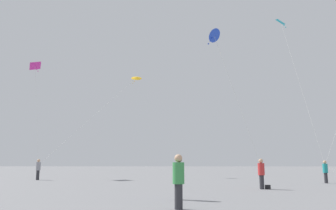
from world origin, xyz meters
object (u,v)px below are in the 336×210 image
object	(u,v)px
person_in_teal	(325,171)
kite_cyan_delta	(282,25)
person_in_red	(261,172)
person_in_grey	(38,168)
person_in_green	(178,179)
kite_amber_diamond	(136,78)
kite_magenta_delta	(35,67)
handbag_beside_flyer	(268,187)
person_in_blue	(179,176)
kite_cobalt_diamond	(214,37)

from	to	relation	value
person_in_teal	kite_cyan_delta	world-z (taller)	kite_cyan_delta
person_in_red	person_in_grey	distance (m)	19.90
person_in_teal	person_in_green	world-z (taller)	person_in_green
kite_amber_diamond	kite_magenta_delta	bearing A→B (deg)	-159.28
person_in_grey	kite_amber_diamond	world-z (taller)	kite_amber_diamond
kite_magenta_delta	handbag_beside_flyer	xyz separation A→B (m)	(20.67, -13.61, -11.51)
person_in_teal	handbag_beside_flyer	bearing A→B (deg)	-148.31
person_in_green	person_in_teal	bearing A→B (deg)	-161.66
kite_magenta_delta	kite_amber_diamond	xyz separation A→B (m)	(10.29, 3.89, -0.38)
person_in_red	kite_cyan_delta	distance (m)	16.80
person_in_red	kite_amber_diamond	world-z (taller)	kite_amber_diamond
person_in_red	kite_amber_diamond	bearing A→B (deg)	67.25
kite_cyan_delta	kite_amber_diamond	xyz separation A→B (m)	(-14.71, 8.07, -2.73)
person_in_blue	kite_cobalt_diamond	world-z (taller)	kite_cobalt_diamond
person_in_grey	kite_magenta_delta	bearing A→B (deg)	153.99
person_in_green	kite_magenta_delta	xyz separation A→B (m)	(-15.69, 22.34, 10.66)
kite_magenta_delta	kite_cobalt_diamond	xyz separation A→B (m)	(17.83, -13.53, -2.30)
person_in_blue	kite_cyan_delta	bearing A→B (deg)	-28.96
kite_cyan_delta	handbag_beside_flyer	size ratio (longest dim) A/B	41.92
person_in_blue	person_in_grey	world-z (taller)	person_in_grey
handbag_beside_flyer	kite_magenta_delta	bearing A→B (deg)	146.63
person_in_grey	kite_cobalt_diamond	size ratio (longest dim) A/B	0.21
person_in_teal	handbag_beside_flyer	xyz separation A→B (m)	(-5.74, -5.93, -0.80)
person_in_red	person_in_blue	size ratio (longest dim) A/B	0.98
person_in_grey	person_in_teal	size ratio (longest dim) A/B	1.09
person_in_green	kite_magenta_delta	size ratio (longest dim) A/B	0.16
person_in_blue	person_in_green	distance (m)	2.86
person_in_teal	kite_cobalt_diamond	distance (m)	13.35
kite_magenta_delta	kite_cobalt_diamond	size ratio (longest dim) A/B	1.27
person_in_blue	kite_cobalt_diamond	size ratio (longest dim) A/B	0.21
person_in_grey	handbag_beside_flyer	distance (m)	20.18
kite_cyan_delta	handbag_beside_flyer	xyz separation A→B (m)	(-4.33, -9.43, -13.85)
kite_cyan_delta	kite_cobalt_diamond	xyz separation A→B (m)	(-7.17, -9.35, -4.65)
kite_cyan_delta	kite_magenta_delta	distance (m)	25.46
kite_magenta_delta	handbag_beside_flyer	bearing A→B (deg)	-33.37
person_in_teal	person_in_grey	bearing A→B (deg)	157.08
kite_cyan_delta	person_in_grey	bearing A→B (deg)	179.79
person_in_blue	kite_amber_diamond	size ratio (longest dim) A/B	0.17
person_in_grey	kite_amber_diamond	bearing A→B (deg)	75.98
kite_cobalt_diamond	handbag_beside_flyer	size ratio (longest dim) A/B	26.69
person_in_grey	person_in_teal	bearing A→B (deg)	20.08
person_in_green	kite_cyan_delta	bearing A→B (deg)	-152.62
person_in_teal	kite_cyan_delta	xyz separation A→B (m)	(-1.41, 3.51, 13.05)
person_in_blue	kite_cyan_delta	world-z (taller)	kite_cyan_delta
person_in_red	kite_cobalt_diamond	distance (m)	8.74
person_in_blue	person_in_teal	bearing A→B (deg)	-39.90
kite_cobalt_diamond	person_in_grey	bearing A→B (deg)	147.74
person_in_teal	kite_amber_diamond	xyz separation A→B (m)	(-16.12, 11.58, 10.33)
person_in_red	person_in_blue	distance (m)	7.41
person_in_teal	kite_cobalt_diamond	size ratio (longest dim) A/B	0.20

